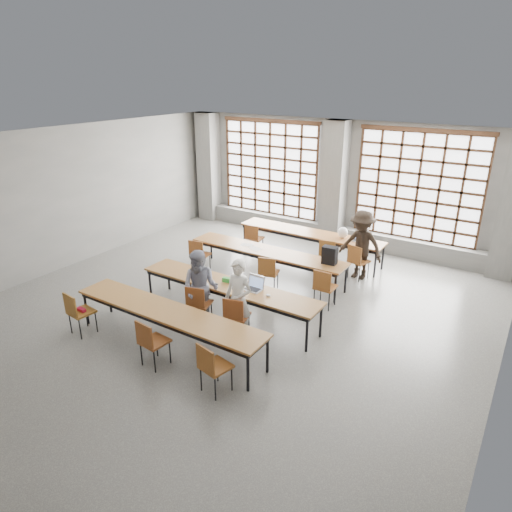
{
  "coord_description": "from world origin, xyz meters",
  "views": [
    {
      "loc": [
        5.02,
        -6.68,
        4.65
      ],
      "look_at": [
        0.46,
        0.4,
        1.28
      ],
      "focal_mm": 32.0,
      "sensor_mm": 36.0,
      "label": 1
    }
  ],
  "objects_px": {
    "desk_row_d": "(167,314)",
    "chair_back_right": "(357,258)",
    "chair_mid_centre": "(268,270)",
    "phone": "(233,288)",
    "laptop_front": "(254,286)",
    "mouse": "(268,295)",
    "chair_near_left": "(77,309)",
    "student_back": "(361,245)",
    "chair_front_left": "(198,301)",
    "chair_back_left": "(253,236)",
    "laptop_back": "(360,238)",
    "desk_row_c": "(228,287)",
    "backpack": "(330,255)",
    "chair_front_right": "(236,314)",
    "student_female": "(201,288)",
    "plastic_bag": "(343,233)",
    "student_male": "(239,299)",
    "green_box": "(229,280)",
    "chair_mid_left": "(199,253)",
    "chair_near_right": "(212,364)",
    "chair_back_mid": "(328,252)",
    "red_pouch": "(81,310)",
    "chair_near_mid": "(150,339)",
    "chair_mid_right": "(324,285)",
    "desk_row_b": "(267,253)",
    "desk_row_a": "(310,235)"
  },
  "relations": [
    {
      "from": "desk_row_c",
      "to": "chair_back_right",
      "type": "height_order",
      "value": "chair_back_right"
    },
    {
      "from": "student_female",
      "to": "mouse",
      "type": "height_order",
      "value": "student_female"
    },
    {
      "from": "chair_mid_centre",
      "to": "chair_front_left",
      "type": "bearing_deg",
      "value": -100.16
    },
    {
      "from": "desk_row_d",
      "to": "chair_back_right",
      "type": "distance_m",
      "value": 4.97
    },
    {
      "from": "desk_row_b",
      "to": "chair_near_right",
      "type": "xyz_separation_m",
      "value": [
        1.55,
        -4.13,
        -0.13
      ]
    },
    {
      "from": "chair_mid_centre",
      "to": "plastic_bag",
      "type": "xyz_separation_m",
      "value": [
        0.75,
        2.44,
        0.34
      ]
    },
    {
      "from": "desk_row_d",
      "to": "chair_near_right",
      "type": "height_order",
      "value": "chair_near_right"
    },
    {
      "from": "chair_back_mid",
      "to": "chair_mid_left",
      "type": "relative_size",
      "value": 1.0
    },
    {
      "from": "student_male",
      "to": "student_back",
      "type": "xyz_separation_m",
      "value": [
        0.94,
        3.78,
        0.07
      ]
    },
    {
      "from": "laptop_front",
      "to": "phone",
      "type": "bearing_deg",
      "value": -150.46
    },
    {
      "from": "chair_back_right",
      "to": "desk_row_d",
      "type": "bearing_deg",
      "value": -111.02
    },
    {
      "from": "mouse",
      "to": "phone",
      "type": "distance_m",
      "value": 0.77
    },
    {
      "from": "plastic_bag",
      "to": "student_male",
      "type": "bearing_deg",
      "value": -93.11
    },
    {
      "from": "chair_mid_centre",
      "to": "chair_near_left",
      "type": "distance_m",
      "value": 4.07
    },
    {
      "from": "chair_near_mid",
      "to": "plastic_bag",
      "type": "height_order",
      "value": "plastic_bag"
    },
    {
      "from": "laptop_back",
      "to": "chair_near_right",
      "type": "bearing_deg",
      "value": -90.65
    },
    {
      "from": "desk_row_d",
      "to": "backpack",
      "type": "height_order",
      "value": "backpack"
    },
    {
      "from": "chair_front_right",
      "to": "laptop_back",
      "type": "height_order",
      "value": "laptop_back"
    },
    {
      "from": "chair_near_mid",
      "to": "chair_near_right",
      "type": "relative_size",
      "value": 1.0
    },
    {
      "from": "red_pouch",
      "to": "chair_back_left",
      "type": "bearing_deg",
      "value": 84.33
    },
    {
      "from": "chair_back_right",
      "to": "chair_front_left",
      "type": "height_order",
      "value": "same"
    },
    {
      "from": "chair_back_mid",
      "to": "chair_near_left",
      "type": "height_order",
      "value": "same"
    },
    {
      "from": "mouse",
      "to": "chair_back_mid",
      "type": "bearing_deg",
      "value": 93.61
    },
    {
      "from": "backpack",
      "to": "chair_front_right",
      "type": "bearing_deg",
      "value": -106.06
    },
    {
      "from": "laptop_front",
      "to": "mouse",
      "type": "bearing_deg",
      "value": -18.0
    },
    {
      "from": "chair_mid_centre",
      "to": "chair_near_mid",
      "type": "distance_m",
      "value": 3.51
    },
    {
      "from": "chair_mid_right",
      "to": "desk_row_b",
      "type": "bearing_deg",
      "value": 160.75
    },
    {
      "from": "desk_row_d",
      "to": "chair_back_left",
      "type": "xyz_separation_m",
      "value": [
        -1.19,
        4.63,
        -0.13
      ]
    },
    {
      "from": "chair_front_left",
      "to": "phone",
      "type": "xyz_separation_m",
      "value": [
        0.46,
        0.53,
        0.2
      ]
    },
    {
      "from": "chair_mid_centre",
      "to": "phone",
      "type": "bearing_deg",
      "value": -86.31
    },
    {
      "from": "chair_front_right",
      "to": "chair_back_left",
      "type": "bearing_deg",
      "value": 118.72
    },
    {
      "from": "desk_row_c",
      "to": "phone",
      "type": "height_order",
      "value": "phone"
    },
    {
      "from": "red_pouch",
      "to": "green_box",
      "type": "bearing_deg",
      "value": 47.69
    },
    {
      "from": "chair_near_left",
      "to": "mouse",
      "type": "xyz_separation_m",
      "value": [
        2.93,
        2.09,
        0.21
      ]
    },
    {
      "from": "desk_row_d",
      "to": "laptop_front",
      "type": "height_order",
      "value": "laptop_front"
    },
    {
      "from": "chair_back_mid",
      "to": "mouse",
      "type": "xyz_separation_m",
      "value": [
        0.2,
        -3.18,
        0.21
      ]
    },
    {
      "from": "student_female",
      "to": "mouse",
      "type": "xyz_separation_m",
      "value": [
        1.25,
        0.48,
        -0.02
      ]
    },
    {
      "from": "phone",
      "to": "chair_front_left",
      "type": "bearing_deg",
      "value": -131.12
    },
    {
      "from": "desk_row_c",
      "to": "chair_back_right",
      "type": "bearing_deg",
      "value": 64.42
    },
    {
      "from": "chair_back_right",
      "to": "chair_mid_centre",
      "type": "height_order",
      "value": "same"
    },
    {
      "from": "laptop_back",
      "to": "backpack",
      "type": "bearing_deg",
      "value": -90.67
    },
    {
      "from": "chair_near_left",
      "to": "student_back",
      "type": "bearing_deg",
      "value": 56.9
    },
    {
      "from": "desk_row_a",
      "to": "chair_front_left",
      "type": "relative_size",
      "value": 4.55
    },
    {
      "from": "desk_row_a",
      "to": "laptop_front",
      "type": "bearing_deg",
      "value": -80.5
    },
    {
      "from": "chair_back_mid",
      "to": "chair_near_mid",
      "type": "distance_m",
      "value": 5.33
    },
    {
      "from": "green_box",
      "to": "chair_mid_left",
      "type": "bearing_deg",
      "value": 144.94
    },
    {
      "from": "chair_mid_centre",
      "to": "chair_near_right",
      "type": "relative_size",
      "value": 1.0
    },
    {
      "from": "chair_back_mid",
      "to": "student_female",
      "type": "height_order",
      "value": "student_female"
    },
    {
      "from": "chair_mid_left",
      "to": "red_pouch",
      "type": "bearing_deg",
      "value": -90.73
    },
    {
      "from": "chair_back_left",
      "to": "laptop_back",
      "type": "distance_m",
      "value": 2.85
    }
  ]
}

